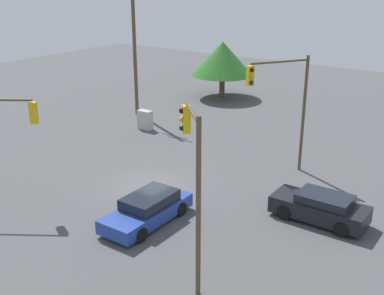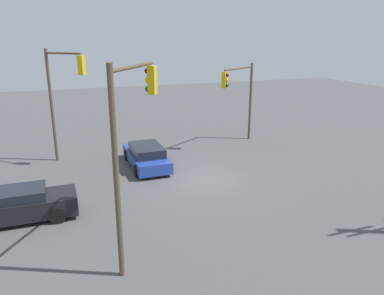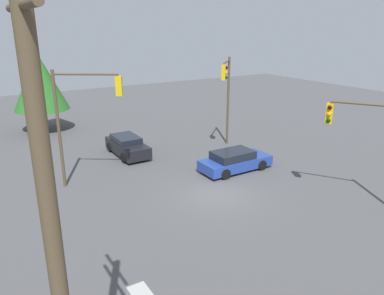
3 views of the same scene
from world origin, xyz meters
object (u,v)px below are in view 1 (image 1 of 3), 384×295
object	(u,v)px
traffic_signal_cross	(284,96)
sedan_blue	(148,209)
electrical_cabinet	(145,120)
sedan_dark	(320,207)
traffic_signal_main	(193,169)

from	to	relation	value
traffic_signal_cross	sedan_blue	bearing A→B (deg)	17.60
traffic_signal_cross	electrical_cabinet	xyz separation A→B (m)	(11.83, -1.87, -3.90)
sedan_dark	electrical_cabinet	size ratio (longest dim) A/B	3.11
traffic_signal_main	traffic_signal_cross	world-z (taller)	traffic_signal_main
sedan_dark	traffic_signal_main	size ratio (longest dim) A/B	0.65
sedan_dark	traffic_signal_cross	world-z (taller)	traffic_signal_cross
sedan_blue	sedan_dark	xyz separation A→B (m)	(-6.55, -4.76, 0.03)
sedan_dark	electrical_cabinet	xyz separation A→B (m)	(15.87, -6.01, 0.03)
sedan_blue	sedan_dark	distance (m)	8.09
traffic_signal_main	electrical_cabinet	size ratio (longest dim) A/B	4.76
sedan_dark	traffic_signal_main	xyz separation A→B (m)	(2.27, 7.17, 3.86)
sedan_blue	traffic_signal_cross	bearing A→B (deg)	-105.69
sedan_blue	traffic_signal_cross	xyz separation A→B (m)	(-2.50, -8.90, 3.96)
sedan_blue	electrical_cabinet	size ratio (longest dim) A/B	3.34
sedan_blue	electrical_cabinet	distance (m)	14.25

